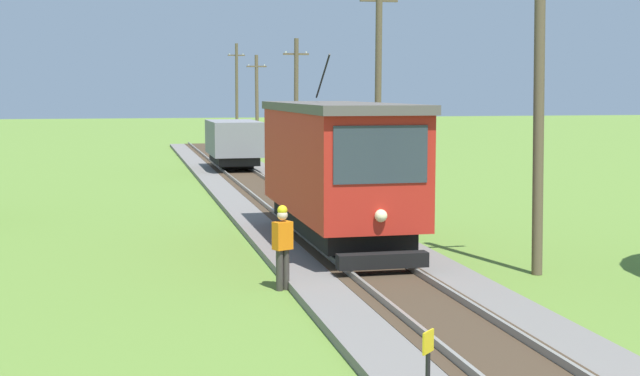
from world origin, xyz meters
The scene contains 11 objects.
red_tram centered at (0.00, 15.74, 2.19)m, with size 2.60×8.54×4.79m.
freight_car centered at (0.00, 37.79, 1.56)m, with size 2.40×5.20×2.31m.
utility_pole_near_tram centered at (3.67, 11.81, 4.30)m, with size 1.40×0.53×8.40m.
utility_pole_mid centered at (3.67, 24.43, 4.28)m, with size 1.40×0.37×8.37m.
utility_pole_far centered at (3.67, 39.98, 3.56)m, with size 1.40×0.48×6.93m.
utility_pole_distant centered at (3.67, 54.27, 3.41)m, with size 1.40×0.41×6.63m.
utility_pole_horizon centered at (3.67, 65.44, 4.10)m, with size 1.40×0.58×8.00m.
trackside_signal_marker centered at (-1.74, 3.81, 0.67)m, with size 0.21×0.21×1.18m.
gravel_pile centered at (3.57, 37.10, 0.45)m, with size 3.04×3.04×0.90m, color gray.
track_worker centered at (-2.21, 11.39, 0.98)m, with size 0.45×0.38×1.78m.
second_worker centered at (1.74, 16.06, 0.98)m, with size 0.45×0.38×1.78m.
Camera 1 is at (-5.33, -6.10, 4.12)m, focal length 48.85 mm.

